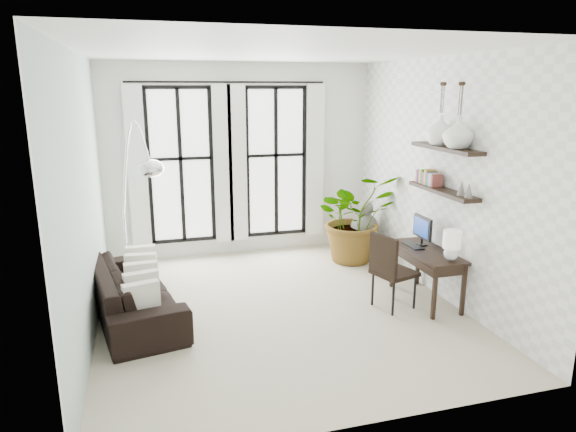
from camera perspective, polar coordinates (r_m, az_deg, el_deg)
name	(u,v)px	position (r m, az deg, el deg)	size (l,w,h in m)	color
floor	(279,308)	(6.80, -0.99, -10.21)	(5.00, 5.00, 0.00)	#BEB597
ceiling	(278,51)	(6.21, -1.12, 17.82)	(5.00, 5.00, 0.00)	white
wall_left	(83,198)	(6.15, -21.80, 1.85)	(5.00, 5.00, 0.00)	#ABBFB6
wall_right	(440,179)	(7.21, 16.57, 3.95)	(5.00, 5.00, 0.00)	white
wall_back	(241,161)	(8.72, -5.26, 6.15)	(4.50, 4.50, 0.00)	white
windows	(230,164)	(8.62, -6.48, 5.76)	(3.26, 0.13, 2.65)	white
wall_shelves	(442,173)	(6.90, 16.75, 4.59)	(0.25, 1.30, 0.60)	black
sofa	(134,292)	(6.73, -16.75, -8.06)	(2.24, 0.88, 0.65)	black
throw_pillows	(141,278)	(6.67, -15.99, -6.62)	(0.40, 1.52, 0.40)	silver
plant	(355,217)	(8.45, 7.41, -0.13)	(1.33, 1.15, 1.47)	#2D7228
desk	(429,254)	(6.98, 15.43, -4.08)	(0.51, 1.20, 1.10)	black
desk_chair	(390,267)	(6.71, 11.22, -5.57)	(0.59, 0.59, 1.00)	black
arc_lamp	(134,163)	(6.93, -16.75, 5.71)	(0.74, 1.47, 2.41)	silver
buddha	(364,233)	(8.76, 8.48, -1.89)	(0.54, 0.54, 0.97)	slate
vase_a	(459,133)	(6.60, 18.42, 8.78)	(0.37, 0.37, 0.38)	white
vase_b	(440,130)	(6.93, 16.57, 9.14)	(0.37, 0.37, 0.38)	white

